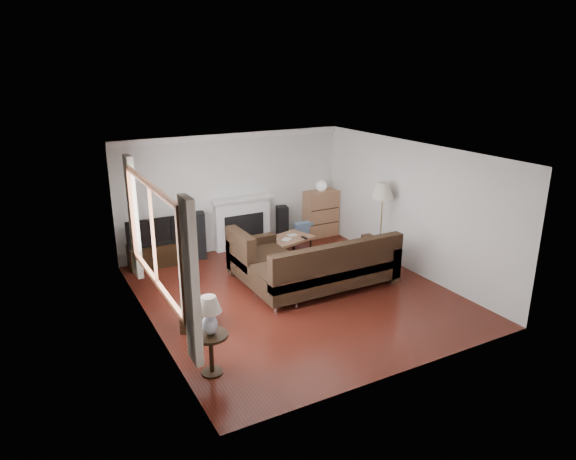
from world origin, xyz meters
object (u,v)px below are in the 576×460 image
floor_lamp (381,224)px  side_table (211,354)px  coffee_table (284,249)px  tv_stand (152,255)px  sectional_sofa (326,265)px  bookshelf (321,214)px

floor_lamp → side_table: bearing=-154.5°
coffee_table → floor_lamp: size_ratio=0.71×
coffee_table → side_table: 4.17m
tv_stand → floor_lamp: floor_lamp is taller
sectional_sofa → bookshelf: bearing=59.8°
sectional_sofa → coffee_table: sectional_sofa is taller
tv_stand → floor_lamp: 4.59m
floor_lamp → bookshelf: bearing=94.0°
bookshelf → floor_lamp: size_ratio=0.65×
bookshelf → side_table: bookshelf is taller
sectional_sofa → side_table: bearing=-150.8°
sectional_sofa → floor_lamp: bearing=19.0°
floor_lamp → side_table: size_ratio=2.89×
floor_lamp → side_table: 4.87m
tv_stand → coffee_table: 2.65m
coffee_table → side_table: side_table is taller
bookshelf → sectional_sofa: bearing=-120.2°
sectional_sofa → side_table: 3.12m
coffee_table → floor_lamp: bearing=-48.6°
coffee_table → floor_lamp: 2.02m
coffee_table → tv_stand: bearing=143.2°
tv_stand → sectional_sofa: 3.55m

